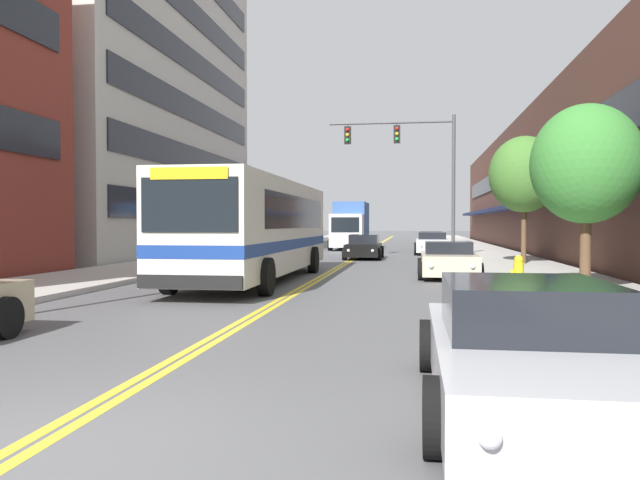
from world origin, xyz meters
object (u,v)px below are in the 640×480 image
car_white_parked_right_far (432,244)px  car_black_moving_lead (364,248)px  traffic_signal_mast (413,157)px  car_silver_parked_right_foreground (528,349)px  car_champagne_parked_right_end (448,260)px  fire_hydrant (518,272)px  street_tree_right_mid (586,165)px  car_dark_grey_parked_left_far (271,246)px  street_tree_right_far (524,175)px  box_truck (351,226)px  car_charcoal_parked_right_mid (430,241)px  city_bus (258,225)px

car_white_parked_right_far → car_black_moving_lead: bearing=-123.7°
traffic_signal_mast → car_silver_parked_right_foreground: bearing=-87.3°
car_champagne_parked_right_end → fire_hydrant: 5.37m
car_silver_parked_right_foreground → street_tree_right_mid: bearing=72.7°
car_dark_grey_parked_left_far → street_tree_right_far: (12.33, -4.97, 3.32)m
box_truck → street_tree_right_far: 19.97m
car_silver_parked_right_foreground → car_black_moving_lead: (-3.81, 26.56, 0.01)m
traffic_signal_mast → car_dark_grey_parked_left_far: bearing=179.9°
car_charcoal_parked_right_mid → car_champagne_parked_right_end: (0.05, -22.74, -0.02)m
fire_hydrant → car_white_parked_right_far: bearing=94.4°
fire_hydrant → street_tree_right_mid: bearing=-12.9°
car_black_moving_lead → fire_hydrant: size_ratio=4.72×
traffic_signal_mast → car_black_moving_lead: bearing=173.9°
street_tree_right_far → fire_hydrant: 11.49m
car_silver_parked_right_foreground → car_white_parked_right_far: (-0.08, 32.15, 0.05)m
car_black_moving_lead → car_champagne_parked_right_end: bearing=-70.6°
car_black_moving_lead → car_charcoal_parked_right_mid: bearing=72.2°
car_charcoal_parked_right_mid → street_tree_right_far: size_ratio=0.89×
car_champagne_parked_right_end → street_tree_right_mid: bearing=-60.3°
street_tree_right_mid → car_white_parked_right_far: bearing=98.4°
car_silver_parked_right_foreground → car_white_parked_right_far: car_white_parked_right_far is taller
car_dark_grey_parked_left_far → street_tree_right_mid: street_tree_right_mid is taller
car_dark_grey_parked_left_far → box_truck: bearing=76.4°
car_dark_grey_parked_left_far → car_black_moving_lead: 5.01m
fire_hydrant → car_silver_parked_right_foreground: bearing=-98.6°
city_bus → car_black_moving_lead: bearing=79.3°
city_bus → car_charcoal_parked_right_mid: city_bus is taller
car_silver_parked_right_foreground → car_champagne_parked_right_end: 15.66m
car_dark_grey_parked_left_far → car_charcoal_parked_right_mid: car_dark_grey_parked_left_far is taller
box_truck → street_tree_right_far: bearing=-62.0°
car_charcoal_parked_right_mid → car_black_moving_lead: (-3.79, -11.83, -0.01)m
street_tree_right_mid → fire_hydrant: size_ratio=5.40×
city_bus → car_dark_grey_parked_left_far: size_ratio=2.92×
street_tree_right_far → car_charcoal_parked_right_mid: bearing=101.7°
traffic_signal_mast → car_white_parked_right_far: bearing=78.8°
car_charcoal_parked_right_mid → car_champagne_parked_right_end: car_charcoal_parked_right_mid is taller
street_tree_right_mid → box_truck: bearing=107.3°
car_champagne_parked_right_end → traffic_signal_mast: 11.71m
car_dark_grey_parked_left_far → car_silver_parked_right_foreground: (8.81, -26.29, -0.08)m
car_silver_parked_right_foreground → car_black_moving_lead: size_ratio=1.18×
car_white_parked_right_far → street_tree_right_mid: size_ratio=0.95×
car_dark_grey_parked_left_far → fire_hydrant: bearing=-56.6°
car_black_moving_lead → car_dark_grey_parked_left_far: bearing=-176.9°
car_dark_grey_parked_left_far → street_tree_right_mid: size_ratio=0.90×
car_dark_grey_parked_left_far → street_tree_right_far: bearing=-22.0°
car_dark_grey_parked_left_far → car_silver_parked_right_foreground: 27.73m
car_silver_parked_right_foreground → fire_hydrant: car_silver_parked_right_foreground is taller
city_bus → traffic_signal_mast: 14.16m
car_white_parked_right_far → car_champagne_parked_right_end: size_ratio=1.02×
car_charcoal_parked_right_mid → traffic_signal_mast: bearing=-95.8°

